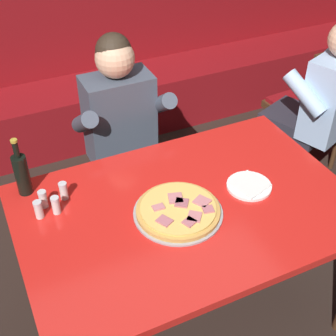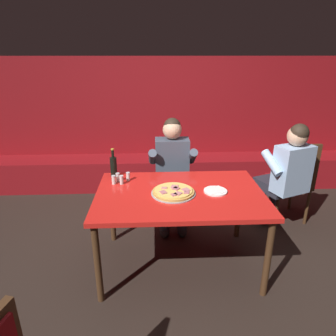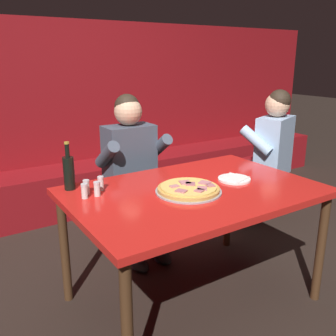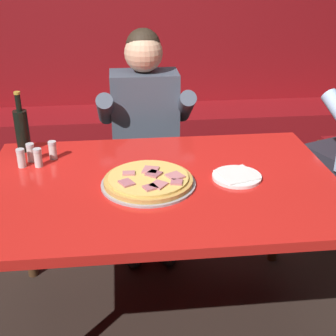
# 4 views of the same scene
# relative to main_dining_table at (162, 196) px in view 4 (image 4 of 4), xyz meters

# --- Properties ---
(ground_plane) EXTENTS (24.00, 24.00, 0.00)m
(ground_plane) POSITION_rel_main_dining_table_xyz_m (0.00, 0.00, -0.70)
(ground_plane) COLOR black
(booth_wall_panel) EXTENTS (6.80, 0.16, 1.90)m
(booth_wall_panel) POSITION_rel_main_dining_table_xyz_m (0.00, 2.18, 0.25)
(booth_wall_panel) COLOR maroon
(booth_wall_panel) RESTS_ON ground_plane
(booth_bench) EXTENTS (6.46, 0.48, 0.46)m
(booth_bench) POSITION_rel_main_dining_table_xyz_m (0.00, 1.86, -0.47)
(booth_bench) COLOR maroon
(booth_bench) RESTS_ON ground_plane
(main_dining_table) EXTENTS (1.49, 1.00, 0.77)m
(main_dining_table) POSITION_rel_main_dining_table_xyz_m (0.00, 0.00, 0.00)
(main_dining_table) COLOR #422816
(main_dining_table) RESTS_ON ground_plane
(pizza) EXTENTS (0.39, 0.39, 0.05)m
(pizza) POSITION_rel_main_dining_table_xyz_m (-0.06, -0.03, 0.09)
(pizza) COLOR #9E9EA3
(pizza) RESTS_ON main_dining_table
(plate_white_paper) EXTENTS (0.21, 0.21, 0.02)m
(plate_white_paper) POSITION_rel_main_dining_table_xyz_m (0.32, -0.01, 0.08)
(plate_white_paper) COLOR white
(plate_white_paper) RESTS_ON main_dining_table
(beer_bottle) EXTENTS (0.07, 0.07, 0.29)m
(beer_bottle) POSITION_rel_main_dining_table_xyz_m (-0.63, 0.40, 0.18)
(beer_bottle) COLOR black
(beer_bottle) RESTS_ON main_dining_table
(shaker_red_pepper_flakes) EXTENTS (0.04, 0.04, 0.09)m
(shaker_red_pepper_flakes) POSITION_rel_main_dining_table_xyz_m (-0.58, 0.27, 0.11)
(shaker_red_pepper_flakes) COLOR silver
(shaker_red_pepper_flakes) RESTS_ON main_dining_table
(shaker_black_pepper) EXTENTS (0.04, 0.04, 0.09)m
(shaker_black_pepper) POSITION_rel_main_dining_table_xyz_m (-0.48, 0.29, 0.11)
(shaker_black_pepper) COLOR silver
(shaker_black_pepper) RESTS_ON main_dining_table
(shaker_oregano) EXTENTS (0.04, 0.04, 0.09)m
(shaker_oregano) POSITION_rel_main_dining_table_xyz_m (-0.61, 0.21, 0.11)
(shaker_oregano) COLOR silver
(shaker_oregano) RESTS_ON main_dining_table
(shaker_parmesan) EXTENTS (0.04, 0.04, 0.09)m
(shaker_parmesan) POSITION_rel_main_dining_table_xyz_m (-0.54, 0.21, 0.11)
(shaker_parmesan) COLOR silver
(shaker_parmesan) RESTS_ON main_dining_table
(diner_seated_blue_shirt) EXTENTS (0.53, 0.53, 1.27)m
(diner_seated_blue_shirt) POSITION_rel_main_dining_table_xyz_m (-0.02, 0.72, 0.01)
(diner_seated_blue_shirt) COLOR black
(diner_seated_blue_shirt) RESTS_ON ground_plane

